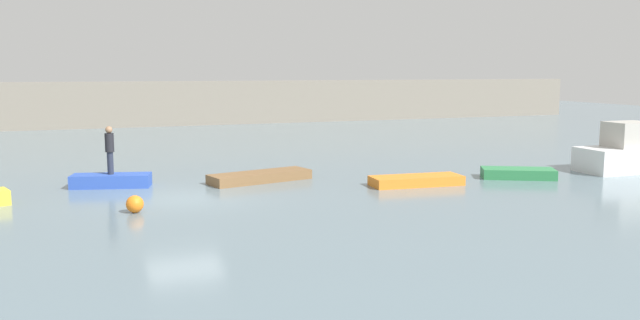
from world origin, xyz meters
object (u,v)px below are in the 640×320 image
motorboat (639,154)px  rowboat_orange (416,181)px  rowboat_green (518,173)px  rowboat_brown (260,177)px  mooring_buoy (135,204)px  person_dark_shirt (110,147)px  rowboat_blue (111,181)px

motorboat → rowboat_orange: size_ratio=1.67×
rowboat_green → rowboat_brown: bearing=-169.0°
rowboat_brown → mooring_buoy: mooring_buoy is taller
rowboat_brown → person_dark_shirt: size_ratio=2.27×
rowboat_blue → rowboat_orange: rowboat_blue is taller
rowboat_blue → rowboat_orange: size_ratio=0.82×
rowboat_blue → mooring_buoy: 4.77m
rowboat_blue → motorboat: bearing=4.1°
rowboat_brown → mooring_buoy: 6.38m
motorboat → rowboat_brown: (-15.82, 3.04, -0.53)m
rowboat_blue → person_dark_shirt: person_dark_shirt is taller
motorboat → mooring_buoy: motorboat is taller
mooring_buoy → rowboat_brown: bearing=38.6°
rowboat_blue → rowboat_brown: size_ratio=0.70×
person_dark_shirt → rowboat_green: bearing=-13.5°
rowboat_green → person_dark_shirt: bearing=-166.1°
motorboat → mooring_buoy: 20.83m
motorboat → rowboat_blue: 21.59m
rowboat_brown → rowboat_orange: (5.22, -2.84, -0.01)m
rowboat_blue → rowboat_orange: bearing=-4.4°
motorboat → rowboat_green: bearing=178.5°
rowboat_brown → motorboat: bearing=-24.4°
rowboat_brown → rowboat_green: rowboat_green is taller
rowboat_brown → rowboat_blue: bearing=158.4°
rowboat_green → mooring_buoy: size_ratio=5.31×
motorboat → rowboat_green: size_ratio=2.05×
motorboat → person_dark_shirt: 21.60m
person_dark_shirt → mooring_buoy: bearing=-84.7°
rowboat_orange → rowboat_green: rowboat_green is taller
rowboat_green → mooring_buoy: 14.79m
person_dark_shirt → rowboat_orange: bearing=-18.7°
person_dark_shirt → mooring_buoy: person_dark_shirt is taller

